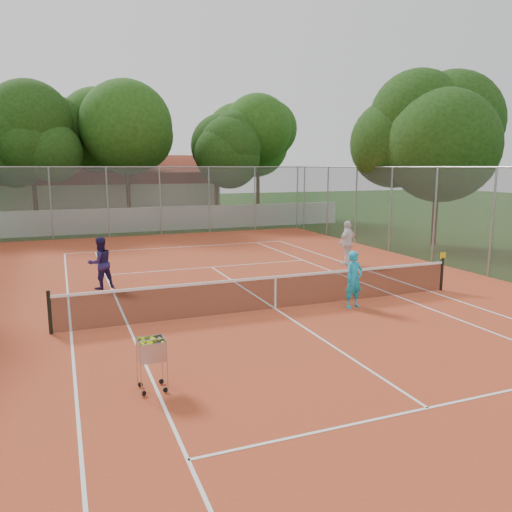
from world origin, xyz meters
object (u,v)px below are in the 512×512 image
object	(u,v)px
tennis_net	(275,292)
ball_hopper	(152,363)
player_near	(354,280)
clubhouse	(107,190)
player_far_right	(348,243)
player_far_left	(100,263)

from	to	relation	value
tennis_net	ball_hopper	bearing A→B (deg)	-136.17
player_near	ball_hopper	bearing A→B (deg)	-164.45
ball_hopper	clubhouse	bearing A→B (deg)	94.20
player_near	player_far_right	distance (m)	6.45
player_far_right	ball_hopper	world-z (taller)	player_far_right
clubhouse	player_far_left	bearing A→B (deg)	-95.59
player_far_left	tennis_net	bearing A→B (deg)	115.89
clubhouse	player_near	bearing A→B (deg)	-82.04
tennis_net	player_near	xyz separation A→B (m)	(2.15, -0.69, 0.33)
clubhouse	player_far_left	distance (m)	24.83
ball_hopper	player_far_left	bearing A→B (deg)	99.61
player_far_left	ball_hopper	size ratio (longest dim) A/B	1.65
player_far_left	player_far_right	size ratio (longest dim) A/B	0.95
tennis_net	ball_hopper	size ratio (longest dim) A/B	11.31
tennis_net	player_far_right	bearing A→B (deg)	42.30
player_far_right	ball_hopper	size ratio (longest dim) A/B	1.74
clubhouse	player_far_right	xyz separation A→B (m)	(7.38, -24.10, -1.27)
ball_hopper	tennis_net	bearing A→B (deg)	51.80
clubhouse	player_near	size ratio (longest dim) A/B	9.98
player_near	player_far_left	bearing A→B (deg)	130.50
player_far_right	ball_hopper	distance (m)	13.07
tennis_net	clubhouse	distance (m)	29.12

